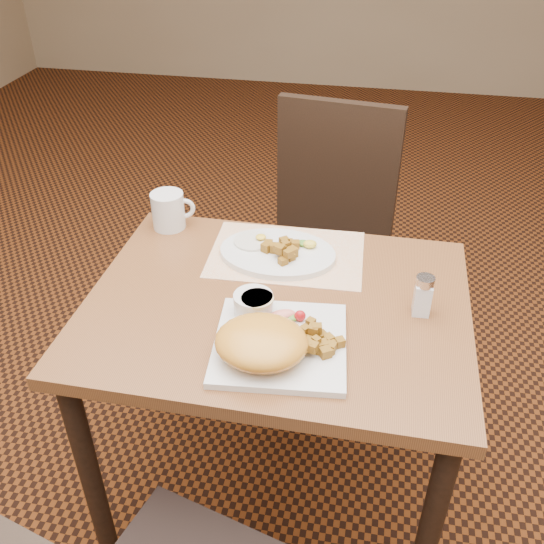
{
  "coord_description": "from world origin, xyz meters",
  "views": [
    {
      "loc": [
        0.21,
        -1.12,
        1.62
      ],
      "look_at": [
        -0.01,
        0.02,
        0.82
      ],
      "focal_mm": 40.0,
      "sensor_mm": 36.0,
      "label": 1
    }
  ],
  "objects": [
    {
      "name": "ground",
      "position": [
        0.0,
        0.0,
        0.0
      ],
      "size": [
        8.0,
        8.0,
        0.0
      ],
      "primitive_type": "plane",
      "color": "black",
      "rests_on": "ground"
    },
    {
      "name": "table",
      "position": [
        0.0,
        0.0,
        0.64
      ],
      "size": [
        0.9,
        0.7,
        0.75
      ],
      "color": "brown",
      "rests_on": "ground"
    },
    {
      "name": "chair_far",
      "position": [
        0.05,
        0.68,
        0.54
      ],
      "size": [
        0.47,
        0.48,
        0.97
      ],
      "rotation": [
        0.0,
        0.0,
        3.01
      ],
      "color": "black",
      "rests_on": "ground"
    },
    {
      "name": "placemat",
      "position": [
        -0.01,
        0.2,
        0.75
      ],
      "size": [
        0.41,
        0.3,
        0.0
      ],
      "primitive_type": "cube",
      "rotation": [
        0.0,
        0.0,
        0.04
      ],
      "color": "white",
      "rests_on": "table"
    },
    {
      "name": "plate_square",
      "position": [
        0.04,
        -0.16,
        0.76
      ],
      "size": [
        0.31,
        0.31,
        0.02
      ],
      "primitive_type": "cube",
      "rotation": [
        0.0,
        0.0,
        0.1
      ],
      "color": "silver",
      "rests_on": "table"
    },
    {
      "name": "plate_oval",
      "position": [
        -0.03,
        0.19,
        0.76
      ],
      "size": [
        0.31,
        0.24,
        0.02
      ],
      "primitive_type": null,
      "rotation": [
        0.0,
        0.0,
        -0.03
      ],
      "color": "silver",
      "rests_on": "placemat"
    },
    {
      "name": "hollandaise_mound",
      "position": [
        0.01,
        -0.21,
        0.8
      ],
      "size": [
        0.2,
        0.17,
        0.07
      ],
      "color": "gold",
      "rests_on": "plate_square"
    },
    {
      "name": "ramekin",
      "position": [
        -0.04,
        -0.07,
        0.79
      ],
      "size": [
        0.09,
        0.09,
        0.05
      ],
      "color": "silver",
      "rests_on": "plate_square"
    },
    {
      "name": "garnish_sq",
      "position": [
        0.04,
        -0.08,
        0.78
      ],
      "size": [
        0.09,
        0.05,
        0.03
      ],
      "color": "#387223",
      "rests_on": "plate_square"
    },
    {
      "name": "fried_egg",
      "position": [
        -0.1,
        0.22,
        0.77
      ],
      "size": [
        0.1,
        0.1,
        0.02
      ],
      "color": "white",
      "rests_on": "plate_oval"
    },
    {
      "name": "garnish_ov",
      "position": [
        0.04,
        0.22,
        0.78
      ],
      "size": [
        0.06,
        0.04,
        0.02
      ],
      "color": "#387223",
      "rests_on": "plate_oval"
    },
    {
      "name": "salt_shaker",
      "position": [
        0.33,
        0.02,
        0.8
      ],
      "size": [
        0.04,
        0.04,
        0.1
      ],
      "color": "white",
      "rests_on": "table"
    },
    {
      "name": "coffee_mug",
      "position": [
        -0.36,
        0.28,
        0.8
      ],
      "size": [
        0.12,
        0.09,
        0.1
      ],
      "color": "silver",
      "rests_on": "table"
    },
    {
      "name": "home_fries_sq",
      "position": [
        0.12,
        -0.16,
        0.78
      ],
      "size": [
        0.11,
        0.11,
        0.04
      ],
      "color": "#9B6819",
      "rests_on": "plate_square"
    },
    {
      "name": "home_fries_ov",
      "position": [
        -0.02,
        0.18,
        0.78
      ],
      "size": [
        0.1,
        0.12,
        0.04
      ],
      "color": "#9B6819",
      "rests_on": "plate_oval"
    }
  ]
}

